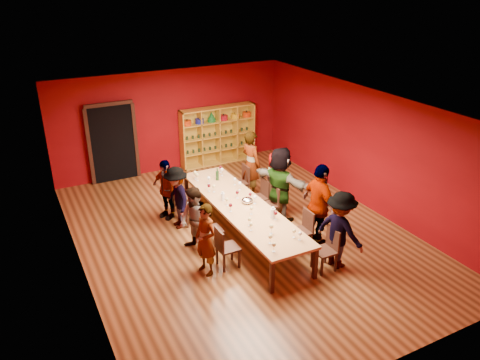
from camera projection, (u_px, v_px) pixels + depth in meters
name	position (u px, v px, depth m)	size (l,w,h in m)	color
room_shell	(242.00, 174.00, 10.16)	(7.10, 9.10, 3.04)	#542D16
tasting_table	(242.00, 207.00, 10.49)	(1.10, 4.50, 0.75)	#BA814D
doorway	(112.00, 143.00, 13.16)	(1.40, 0.17, 2.30)	black
shelving_unit	(217.00, 132.00, 14.46)	(2.40, 0.40, 1.80)	gold
chair_person_left_1	(224.00, 246.00, 9.38)	(0.42, 0.42, 0.89)	black
person_left_1	(206.00, 240.00, 9.11)	(0.55, 0.40, 1.50)	beige
chair_person_left_2	(208.00, 228.00, 10.02)	(0.42, 0.42, 0.89)	black
person_left_2	(195.00, 221.00, 9.79)	(0.73, 0.40, 1.49)	#515056
chair_person_left_3	(188.00, 205.00, 11.01)	(0.42, 0.42, 0.89)	black
person_left_3	(177.00, 198.00, 10.80)	(0.97, 0.40, 1.50)	#547BAC
chair_person_left_4	(179.00, 196.00, 11.48)	(0.42, 0.42, 0.89)	black
person_left_4	(166.00, 189.00, 11.24)	(0.88, 0.40, 1.50)	#536EAB
chair_person_right_0	(328.00, 247.00, 9.33)	(0.42, 0.42, 0.89)	black
person_right_0	(340.00, 230.00, 9.31)	(1.06, 0.44, 1.64)	pink
chair_person_right_1	(304.00, 228.00, 10.02)	(0.42, 0.42, 0.89)	black
person_right_1	(319.00, 206.00, 10.00)	(1.11, 0.50, 1.89)	pink
chair_person_right_2	(271.00, 202.00, 11.15)	(0.42, 0.42, 0.89)	black
person_right_2	(280.00, 184.00, 11.09)	(1.71, 0.49, 1.84)	#515156
chair_person_right_3	(261.00, 195.00, 11.53)	(0.42, 0.42, 0.89)	black
person_right_3	(276.00, 182.00, 11.59)	(0.75, 0.41, 1.53)	pink
chair_person_right_4	(242.00, 180.00, 12.35)	(0.42, 0.42, 0.89)	black
person_right_4	(251.00, 164.00, 12.30)	(0.66, 0.48, 1.81)	#47484C
wine_glass_0	(273.00, 211.00, 9.88)	(0.08, 0.08, 0.20)	white
wine_glass_1	(276.00, 214.00, 9.78)	(0.08, 0.08, 0.20)	white
wine_glass_2	(274.00, 245.00, 8.66)	(0.08, 0.08, 0.20)	white
wine_glass_3	(240.00, 184.00, 11.13)	(0.09, 0.09, 0.21)	white
wine_glass_4	(222.00, 170.00, 11.91)	(0.09, 0.09, 0.21)	white
wine_glass_5	(209.00, 179.00, 11.44)	(0.08, 0.08, 0.20)	white
wine_glass_6	(270.00, 237.00, 8.91)	(0.08, 0.08, 0.20)	white
wine_glass_7	(227.00, 200.00, 10.39)	(0.08, 0.08, 0.19)	white
wine_glass_8	(294.00, 231.00, 9.12)	(0.08, 0.08, 0.19)	white
wine_glass_9	(221.00, 168.00, 12.11)	(0.08, 0.08, 0.19)	white
wine_glass_10	(251.00, 225.00, 9.37)	(0.07, 0.07, 0.18)	white
wine_glass_11	(209.00, 186.00, 11.05)	(0.08, 0.08, 0.20)	white
wine_glass_12	(300.00, 234.00, 9.04)	(0.08, 0.08, 0.19)	white
wine_glass_13	(231.00, 206.00, 10.12)	(0.08, 0.08, 0.20)	white
wine_glass_14	(197.00, 175.00, 11.62)	(0.08, 0.08, 0.21)	white
wine_glass_15	(235.00, 180.00, 11.39)	(0.08, 0.08, 0.19)	white
wine_glass_16	(214.00, 187.00, 11.02)	(0.08, 0.08, 0.19)	white
wine_glass_17	(255.00, 198.00, 10.46)	(0.08, 0.08, 0.21)	white
wine_glass_18	(195.00, 173.00, 11.71)	(0.09, 0.09, 0.22)	white
wine_glass_19	(271.00, 227.00, 9.24)	(0.09, 0.09, 0.22)	white
wine_glass_20	(237.00, 193.00, 10.72)	(0.08, 0.08, 0.19)	white
wine_glass_21	(251.00, 209.00, 10.01)	(0.08, 0.08, 0.19)	white
wine_glass_22	(250.00, 195.00, 10.64)	(0.07, 0.07, 0.18)	white
wine_glass_23	(250.00, 220.00, 9.55)	(0.08, 0.08, 0.19)	white
spittoon_bowl	(247.00, 200.00, 10.54)	(0.26, 0.26, 0.14)	silver
carafe_a	(223.00, 197.00, 10.62)	(0.11, 0.11, 0.23)	white
carafe_b	(273.00, 213.00, 9.86)	(0.12, 0.12, 0.26)	white
wine_bottle	(217.00, 176.00, 11.67)	(0.08, 0.08, 0.32)	#143918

